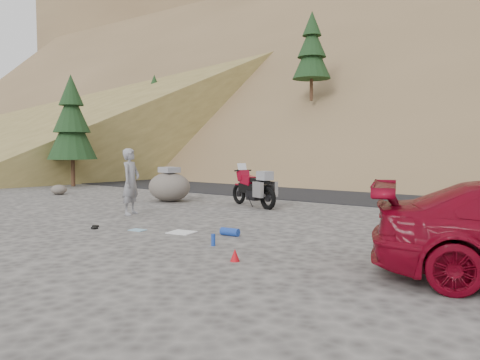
% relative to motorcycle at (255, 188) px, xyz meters
% --- Properties ---
extents(ground, '(140.00, 140.00, 0.00)m').
position_rel_motorcycle_xyz_m(ground, '(0.17, -3.47, -0.56)').
color(ground, '#464340').
rests_on(ground, ground).
extents(road, '(120.00, 7.00, 0.05)m').
position_rel_motorcycle_xyz_m(road, '(0.17, 5.53, -0.56)').
color(road, black).
rests_on(road, ground).
extents(conifer_verge, '(2.20, 2.20, 5.04)m').
position_rel_motorcycle_xyz_m(conifer_verge, '(-10.83, 1.03, 2.33)').
color(conifer_verge, '#372114').
rests_on(conifer_verge, ground).
extents(motorcycle, '(2.10, 1.06, 1.31)m').
position_rel_motorcycle_xyz_m(motorcycle, '(0.00, 0.00, 0.00)').
color(motorcycle, black).
rests_on(motorcycle, ground).
extents(man, '(0.61, 0.74, 1.75)m').
position_rel_motorcycle_xyz_m(man, '(-1.74, -3.23, -0.56)').
color(man, gray).
rests_on(man, ground).
extents(boulder, '(1.85, 1.74, 1.13)m').
position_rel_motorcycle_xyz_m(boulder, '(-3.08, -0.51, -0.06)').
color(boulder, '#514C45').
rests_on(boulder, ground).
extents(small_rock, '(0.79, 0.76, 0.37)m').
position_rel_motorcycle_xyz_m(small_rock, '(-7.98, -1.46, -0.37)').
color(small_rock, '#514C45').
rests_on(small_rock, ground).
extents(gear_white_cloth, '(0.59, 0.54, 0.02)m').
position_rel_motorcycle_xyz_m(gear_white_cloth, '(1.19, -4.35, -0.55)').
color(gear_white_cloth, white).
rests_on(gear_white_cloth, ground).
extents(gear_blue_mat, '(0.41, 0.19, 0.16)m').
position_rel_motorcycle_xyz_m(gear_blue_mat, '(2.20, -4.00, -0.48)').
color(gear_blue_mat, '#1A3C9F').
rests_on(gear_blue_mat, ground).
extents(gear_bottle, '(0.09, 0.09, 0.22)m').
position_rel_motorcycle_xyz_m(gear_bottle, '(2.55, -4.94, -0.45)').
color(gear_bottle, '#1A3C9F').
rests_on(gear_bottle, ground).
extents(gear_funnel, '(0.20, 0.20, 0.20)m').
position_rel_motorcycle_xyz_m(gear_funnel, '(3.57, -5.61, -0.46)').
color(gear_funnel, red).
rests_on(gear_funnel, ground).
extents(gear_glove_a, '(0.15, 0.12, 0.04)m').
position_rel_motorcycle_xyz_m(gear_glove_a, '(-0.65, -5.17, -0.54)').
color(gear_glove_a, black).
rests_on(gear_glove_a, ground).
extents(gear_glove_b, '(0.15, 0.14, 0.04)m').
position_rel_motorcycle_xyz_m(gear_glove_b, '(-0.83, -5.01, -0.54)').
color(gear_glove_b, black).
rests_on(gear_glove_b, ground).
extents(gear_blue_cloth, '(0.37, 0.29, 0.01)m').
position_rel_motorcycle_xyz_m(gear_blue_cloth, '(0.24, -4.72, -0.55)').
color(gear_blue_cloth, '#83B2CB').
rests_on(gear_blue_cloth, ground).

